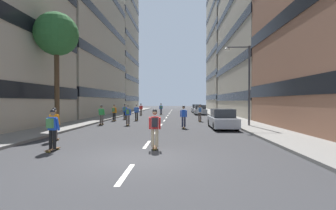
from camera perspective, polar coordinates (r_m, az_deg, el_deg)
ground_plane at (r=34.57m, az=-0.20°, el=-2.63°), size 151.37×151.37×0.00m
sidewalk_left at (r=38.78m, az=-11.32°, el=-2.16°), size 2.95×69.38×0.14m
sidewalk_right at (r=38.17m, az=11.53°, el=-2.21°), size 2.95×69.38×0.14m
lane_markings at (r=34.84m, az=-0.18°, el=-2.60°), size 0.16×57.20×0.01m
building_left_mid at (r=42.99m, az=-22.67°, el=12.23°), size 14.41×23.51×21.07m
building_left_far at (r=62.89m, az=-14.55°, el=13.61°), size 14.41×17.01×31.81m
building_right_mid at (r=43.25m, az=23.51°, el=19.62°), size 14.41×23.64×31.95m
building_right_far at (r=62.48m, az=16.47°, el=15.24°), size 14.41×19.68×35.09m
parked_car_near at (r=19.94m, az=12.22°, el=-3.23°), size 1.82×4.40×1.52m
parked_car_mid at (r=39.68m, az=7.28°, el=-1.17°), size 1.82×4.40×1.52m
parked_car_far at (r=47.02m, az=6.51°, el=-0.85°), size 1.82×4.40×1.52m
street_tree_near at (r=21.32m, az=-23.94°, el=14.27°), size 3.21×3.21×8.65m
streetlamp_right at (r=21.61m, az=16.98°, el=6.19°), size 2.13×0.30×6.50m
skater_0 at (r=27.64m, az=-7.15°, el=-1.42°), size 0.53×0.90×1.78m
skater_1 at (r=38.01m, az=-6.16°, el=-0.83°), size 0.57×0.92×1.78m
skater_2 at (r=11.79m, az=-24.75°, el=-4.61°), size 0.55×0.92×1.78m
skater_3 at (r=22.30m, az=-9.10°, el=-1.98°), size 0.55×0.92×1.78m
skater_4 at (r=27.31m, az=-12.13°, el=-1.46°), size 0.56×0.92×1.78m
skater_5 at (r=23.25m, az=-14.85°, el=-1.95°), size 0.54×0.91×1.78m
skater_6 at (r=19.77m, az=3.56°, el=-2.42°), size 0.53×0.90×1.78m
skater_7 at (r=26.49m, az=7.22°, el=-1.52°), size 0.54×0.91×1.78m
skater_8 at (r=14.59m, az=-24.36°, el=-3.68°), size 0.54×0.91×1.78m
skater_9 at (r=11.20m, az=-3.01°, el=-4.81°), size 0.55×0.91×1.78m
skater_10 at (r=29.65m, az=-9.74°, el=-1.27°), size 0.53×0.90×1.78m
skater_11 at (r=39.34m, az=-1.59°, el=-0.72°), size 0.57×0.92×1.78m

